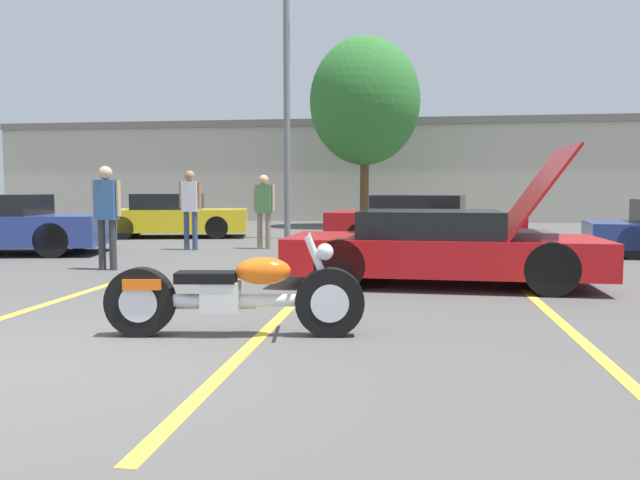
{
  "coord_description": "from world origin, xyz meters",
  "views": [
    {
      "loc": [
        2.81,
        -4.48,
        1.39
      ],
      "look_at": [
        1.77,
        2.61,
        0.8
      ],
      "focal_mm": 35.0,
      "sensor_mm": 36.0,
      "label": 1
    }
  ],
  "objects_px": {
    "spectator_midground": "(106,208)",
    "spectator_near_motorcycle": "(190,202)",
    "show_car_hood_open": "(443,247)",
    "spectator_by_show_car": "(264,205)",
    "parked_car_left_row": "(0,225)",
    "parked_car_mid_right_row": "(425,223)",
    "tree_background": "(365,102)",
    "light_pole": "(289,86)",
    "motorcycle": "(235,295)",
    "parked_car_mid_left_row": "(173,217)"
  },
  "relations": [
    {
      "from": "tree_background",
      "to": "spectator_midground",
      "type": "relative_size",
      "value": 3.85
    },
    {
      "from": "parked_car_mid_right_row",
      "to": "parked_car_left_row",
      "type": "relative_size",
      "value": 1.02
    },
    {
      "from": "tree_background",
      "to": "spectator_near_motorcycle",
      "type": "distance_m",
      "value": 10.39
    },
    {
      "from": "spectator_near_motorcycle",
      "to": "spectator_midground",
      "type": "xyz_separation_m",
      "value": [
        -0.18,
        -3.6,
        -0.02
      ]
    },
    {
      "from": "parked_car_mid_left_row",
      "to": "spectator_midground",
      "type": "relative_size",
      "value": 2.5
    },
    {
      "from": "parked_car_mid_left_row",
      "to": "light_pole",
      "type": "bearing_deg",
      "value": -12.9
    },
    {
      "from": "tree_background",
      "to": "motorcycle",
      "type": "height_order",
      "value": "tree_background"
    },
    {
      "from": "parked_car_mid_right_row",
      "to": "parked_car_left_row",
      "type": "distance_m",
      "value": 9.39
    },
    {
      "from": "parked_car_mid_left_row",
      "to": "spectator_near_motorcycle",
      "type": "height_order",
      "value": "spectator_near_motorcycle"
    },
    {
      "from": "tree_background",
      "to": "parked_car_mid_right_row",
      "type": "bearing_deg",
      "value": -75.92
    },
    {
      "from": "tree_background",
      "to": "spectator_midground",
      "type": "bearing_deg",
      "value": -105.09
    },
    {
      "from": "spectator_near_motorcycle",
      "to": "parked_car_mid_left_row",
      "type": "bearing_deg",
      "value": 117.01
    },
    {
      "from": "parked_car_left_row",
      "to": "spectator_by_show_car",
      "type": "distance_m",
      "value": 5.67
    },
    {
      "from": "light_pole",
      "to": "motorcycle",
      "type": "xyz_separation_m",
      "value": [
        1.73,
        -11.58,
        -3.84
      ]
    },
    {
      "from": "spectator_near_motorcycle",
      "to": "spectator_by_show_car",
      "type": "bearing_deg",
      "value": 17.09
    },
    {
      "from": "parked_car_left_row",
      "to": "parked_car_mid_left_row",
      "type": "height_order",
      "value": "parked_car_left_row"
    },
    {
      "from": "spectator_by_show_car",
      "to": "light_pole",
      "type": "bearing_deg",
      "value": 89.82
    },
    {
      "from": "spectator_near_motorcycle",
      "to": "parked_car_mid_right_row",
      "type": "bearing_deg",
      "value": 12.42
    },
    {
      "from": "show_car_hood_open",
      "to": "parked_car_mid_right_row",
      "type": "xyz_separation_m",
      "value": [
        -0.14,
        5.62,
        0.05
      ]
    },
    {
      "from": "tree_background",
      "to": "light_pole",
      "type": "bearing_deg",
      "value": -106.52
    },
    {
      "from": "show_car_hood_open",
      "to": "parked_car_left_row",
      "type": "relative_size",
      "value": 0.96
    },
    {
      "from": "parked_car_mid_right_row",
      "to": "parked_car_left_row",
      "type": "xyz_separation_m",
      "value": [
        -9.02,
        -2.6,
        0.02
      ]
    },
    {
      "from": "spectator_midground",
      "to": "light_pole",
      "type": "bearing_deg",
      "value": 76.05
    },
    {
      "from": "show_car_hood_open",
      "to": "spectator_by_show_car",
      "type": "xyz_separation_m",
      "value": [
        -3.84,
        4.95,
        0.47
      ]
    },
    {
      "from": "show_car_hood_open",
      "to": "spectator_midground",
      "type": "relative_size",
      "value": 2.52
    },
    {
      "from": "spectator_midground",
      "to": "spectator_near_motorcycle",
      "type": "bearing_deg",
      "value": 87.09
    },
    {
      "from": "parked_car_mid_right_row",
      "to": "spectator_near_motorcycle",
      "type": "height_order",
      "value": "spectator_near_motorcycle"
    },
    {
      "from": "light_pole",
      "to": "spectator_by_show_car",
      "type": "relative_size",
      "value": 4.5
    },
    {
      "from": "light_pole",
      "to": "spectator_midground",
      "type": "bearing_deg",
      "value": -103.95
    },
    {
      "from": "show_car_hood_open",
      "to": "spectator_by_show_car",
      "type": "distance_m",
      "value": 6.28
    },
    {
      "from": "light_pole",
      "to": "show_car_hood_open",
      "type": "relative_size",
      "value": 1.72
    },
    {
      "from": "show_car_hood_open",
      "to": "spectator_near_motorcycle",
      "type": "bearing_deg",
      "value": 142.07
    },
    {
      "from": "light_pole",
      "to": "tree_background",
      "type": "xyz_separation_m",
      "value": [
        1.67,
        5.63,
        0.3
      ]
    },
    {
      "from": "motorcycle",
      "to": "parked_car_left_row",
      "type": "xyz_separation_m",
      "value": [
        -7.06,
        6.55,
        0.22
      ]
    },
    {
      "from": "tree_background",
      "to": "parked_car_left_row",
      "type": "bearing_deg",
      "value": -123.27
    },
    {
      "from": "show_car_hood_open",
      "to": "parked_car_left_row",
      "type": "bearing_deg",
      "value": 163.14
    },
    {
      "from": "parked_car_left_row",
      "to": "spectator_midground",
      "type": "height_order",
      "value": "spectator_midground"
    },
    {
      "from": "light_pole",
      "to": "parked_car_mid_right_row",
      "type": "relative_size",
      "value": 1.63
    },
    {
      "from": "parked_car_left_row",
      "to": "spectator_near_motorcycle",
      "type": "xyz_separation_m",
      "value": [
        3.72,
        1.43,
        0.47
      ]
    },
    {
      "from": "parked_car_left_row",
      "to": "spectator_midground",
      "type": "bearing_deg",
      "value": -43.45
    },
    {
      "from": "tree_background",
      "to": "parked_car_left_row",
      "type": "relative_size",
      "value": 1.47
    },
    {
      "from": "parked_car_mid_right_row",
      "to": "light_pole",
      "type": "bearing_deg",
      "value": 155.4
    },
    {
      "from": "spectator_by_show_car",
      "to": "parked_car_left_row",
      "type": "bearing_deg",
      "value": -160.12
    },
    {
      "from": "parked_car_mid_right_row",
      "to": "spectator_midground",
      "type": "height_order",
      "value": "spectator_midground"
    },
    {
      "from": "parked_car_mid_right_row",
      "to": "parked_car_left_row",
      "type": "height_order",
      "value": "parked_car_left_row"
    },
    {
      "from": "tree_background",
      "to": "spectator_by_show_car",
      "type": "xyz_separation_m",
      "value": [
        -1.68,
        -8.74,
        -3.52
      ]
    },
    {
      "from": "spectator_near_motorcycle",
      "to": "spectator_by_show_car",
      "type": "relative_size",
      "value": 1.05
    },
    {
      "from": "light_pole",
      "to": "show_car_hood_open",
      "type": "xyz_separation_m",
      "value": [
        3.83,
        -8.05,
        -3.69
      ]
    },
    {
      "from": "parked_car_left_row",
      "to": "spectator_near_motorcycle",
      "type": "bearing_deg",
      "value": 9.05
    },
    {
      "from": "motorcycle",
      "to": "spectator_midground",
      "type": "bearing_deg",
      "value": 120.73
    }
  ]
}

